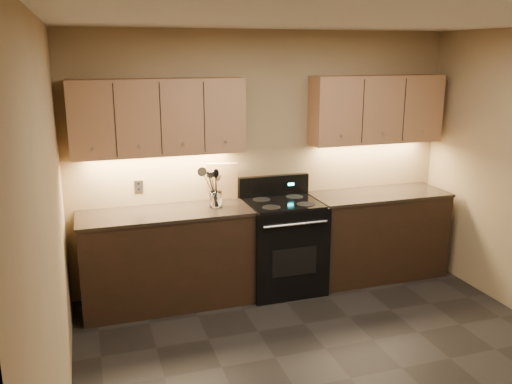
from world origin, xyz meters
TOP-DOWN VIEW (x-y plane):
  - floor at (0.00, 0.00)m, footprint 4.00×4.00m
  - ceiling at (0.00, 0.00)m, footprint 4.00×4.00m
  - wall_back at (0.00, 2.00)m, footprint 4.00×0.04m
  - wall_left at (-2.00, 0.00)m, footprint 0.04×4.00m
  - counter_left at (-1.10, 1.70)m, footprint 1.62×0.62m
  - counter_right at (1.18, 1.70)m, footprint 1.46×0.62m
  - stove at (0.08, 1.68)m, footprint 0.76×0.68m
  - upper_cab_left at (-1.10, 1.85)m, footprint 1.60×0.30m
  - upper_cab_right at (1.18, 1.85)m, footprint 1.44×0.30m
  - outlet_plate at (-1.30, 1.99)m, footprint 0.08×0.01m
  - utensil_crock at (-0.60, 1.72)m, footprint 0.16×0.16m
  - cutting_board at (-0.48, 1.95)m, footprint 0.33×0.17m
  - wooden_spoon at (-0.63, 1.72)m, footprint 0.14×0.11m
  - black_spoon at (-0.60, 1.73)m, footprint 0.07×0.11m
  - black_turner at (-0.60, 1.70)m, footprint 0.16×0.16m
  - steel_spatula at (-0.58, 1.73)m, footprint 0.16×0.12m
  - steel_skimmer at (-0.58, 1.71)m, footprint 0.25×0.14m

SIDE VIEW (x-z plane):
  - floor at x=0.00m, z-range 0.00..0.00m
  - counter_left at x=-1.10m, z-range 0.00..0.93m
  - counter_right at x=1.18m, z-range 0.00..0.93m
  - stove at x=0.08m, z-range -0.09..1.05m
  - utensil_crock at x=-0.60m, z-range 0.92..1.08m
  - wooden_spoon at x=-0.63m, z-range 0.94..1.26m
  - black_turner at x=-0.60m, z-range 0.94..1.30m
  - outlet_plate at x=-1.30m, z-range 1.06..1.18m
  - steel_spatula at x=-0.58m, z-range 0.94..1.30m
  - cutting_board at x=-0.48m, z-range 0.93..1.32m
  - black_spoon at x=-0.60m, z-range 0.94..1.31m
  - steel_skimmer at x=-0.58m, z-range 0.94..1.34m
  - wall_back at x=0.00m, z-range 0.00..2.60m
  - wall_left at x=-2.00m, z-range 0.00..2.60m
  - upper_cab_left at x=-1.10m, z-range 1.45..2.15m
  - upper_cab_right at x=1.18m, z-range 1.45..2.15m
  - ceiling at x=0.00m, z-range 2.60..2.60m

